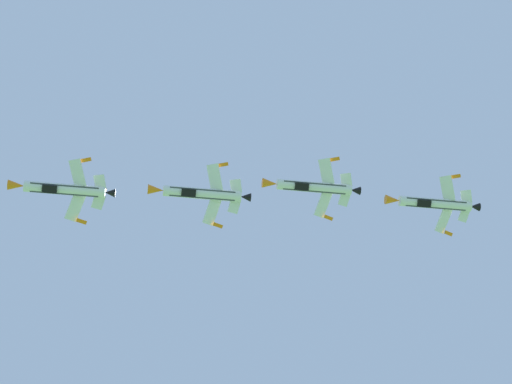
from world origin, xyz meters
The scene contains 4 objects.
fighter_jet_lead centered at (-44.44, 103.44, 69.91)m, with size 15.53×7.85×7.88m.
fighter_jet_left_wing centered at (-24.74, 109.85, 70.93)m, with size 15.53×7.89×8.50m.
fighter_jet_right_wing centered at (-8.04, 116.16, 74.14)m, with size 15.53×7.79×8.17m.
fighter_jet_left_outer centered at (10.92, 123.43, 73.42)m, with size 15.53×7.75×8.04m.
Camera 1 is at (3.35, -6.01, 1.80)m, focal length 62.83 mm.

